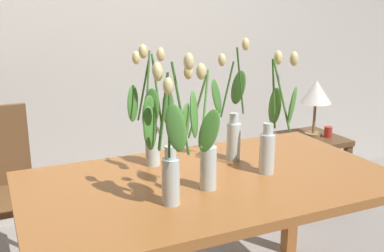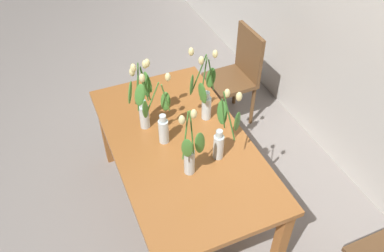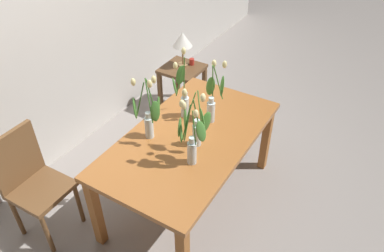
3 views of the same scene
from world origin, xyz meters
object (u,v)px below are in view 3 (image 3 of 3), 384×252
at_px(dining_chair, 31,179).
at_px(pillar_candle, 192,62).
at_px(tulip_vase_1, 196,128).
at_px(dining_table, 190,145).
at_px(tulip_vase_2, 183,97).
at_px(tulip_vase_0, 213,102).
at_px(tulip_vase_3, 149,117).
at_px(table_lamp, 182,40).
at_px(side_table, 182,76).
at_px(tulip_vase_4, 191,138).

height_order(dining_chair, pillar_candle, dining_chair).
bearing_deg(tulip_vase_1, dining_table, 51.88).
bearing_deg(tulip_vase_1, tulip_vase_2, 45.53).
distance_m(tulip_vase_0, tulip_vase_1, 0.36).
height_order(tulip_vase_0, dining_chair, tulip_vase_0).
relative_size(dining_table, tulip_vase_3, 2.81).
height_order(table_lamp, pillar_candle, table_lamp).
xyz_separation_m(tulip_vase_3, table_lamp, (1.44, 0.61, -0.09)).
bearing_deg(dining_table, table_lamp, 34.29).
xyz_separation_m(tulip_vase_0, table_lamp, (0.98, 0.91, -0.06)).
bearing_deg(dining_chair, pillar_candle, -3.30).
height_order(tulip_vase_2, pillar_candle, tulip_vase_2).
height_order(tulip_vase_1, tulip_vase_3, tulip_vase_3).
xyz_separation_m(tulip_vase_3, pillar_candle, (1.50, 0.53, -0.35)).
bearing_deg(tulip_vase_3, tulip_vase_0, -33.34).
bearing_deg(dining_chair, side_table, -1.83).
bearing_deg(tulip_vase_1, tulip_vase_0, 8.91).
bearing_deg(table_lamp, dining_chair, 178.76).
height_order(tulip_vase_2, tulip_vase_3, tulip_vase_2).
relative_size(tulip_vase_4, pillar_candle, 7.61).
relative_size(dining_table, tulip_vase_4, 2.80).
xyz_separation_m(tulip_vase_4, side_table, (1.47, 1.01, -0.54)).
distance_m(dining_table, table_lamp, 1.54).
distance_m(tulip_vase_0, dining_chair, 1.53).
bearing_deg(tulip_vase_2, tulip_vase_3, 171.93).
bearing_deg(side_table, pillar_candle, -27.66).
xyz_separation_m(tulip_vase_2, side_table, (1.00, 0.64, -0.49)).
relative_size(dining_chair, table_lamp, 2.34).
xyz_separation_m(tulip_vase_4, table_lamp, (1.52, 1.03, -0.11)).
height_order(dining_table, tulip_vase_2, tulip_vase_2).
distance_m(tulip_vase_1, tulip_vase_3, 0.37).
bearing_deg(tulip_vase_4, tulip_vase_1, 20.36).
distance_m(dining_table, tulip_vase_3, 0.43).
distance_m(tulip_vase_1, tulip_vase_4, 0.20).
xyz_separation_m(dining_table, tulip_vase_4, (-0.25, -0.17, 0.32)).
xyz_separation_m(tulip_vase_1, pillar_candle, (1.41, 0.88, -0.32)).
bearing_deg(dining_table, pillar_candle, 30.48).
bearing_deg(tulip_vase_4, tulip_vase_3, 79.27).
bearing_deg(side_table, tulip_vase_4, -145.53).
height_order(dining_chair, side_table, dining_chair).
bearing_deg(side_table, dining_chair, 178.17).
relative_size(tulip_vase_2, dining_chair, 0.62).
bearing_deg(tulip_vase_3, tulip_vase_4, -100.73).
relative_size(dining_chair, pillar_candle, 12.40).
distance_m(tulip_vase_0, side_table, 1.38).
bearing_deg(tulip_vase_0, tulip_vase_1, -171.09).
bearing_deg(tulip_vase_3, dining_chair, 135.92).
bearing_deg(tulip_vase_0, side_table, 43.51).
relative_size(tulip_vase_0, tulip_vase_4, 0.95).
distance_m(tulip_vase_2, tulip_vase_4, 0.60).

